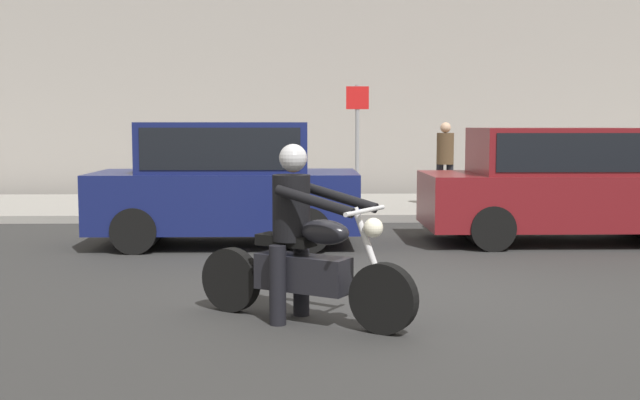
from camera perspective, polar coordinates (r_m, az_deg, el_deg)
name	(u,v)px	position (r m, az deg, el deg)	size (l,w,h in m)	color
ground_plane	(391,290)	(8.50, 5.14, -6.54)	(80.00, 80.00, 0.00)	#2A2A2A
sidewalk_slab	(347,206)	(16.38, 2.00, -0.46)	(40.00, 4.40, 0.14)	gray
motorcycle_with_rider_black_leather	(302,250)	(7.03, -1.32, -3.65)	(1.94, 1.26, 1.60)	black
parked_hatchback_navy	(226,182)	(11.57, -6.84, 1.31)	(3.83, 1.76, 1.80)	#11194C
parked_sedan_maroon	(564,184)	(12.32, 17.26, 1.11)	(4.33, 1.82, 1.72)	maroon
street_sign_post	(357,133)	(15.36, 2.72, 4.85)	(0.44, 0.08, 2.40)	gray
pedestrian_bystander	(445,157)	(15.86, 9.06, 3.06)	(0.34, 0.34, 1.67)	black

